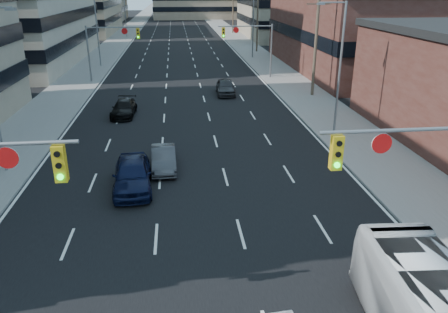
% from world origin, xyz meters
% --- Properties ---
extents(road_surface, '(18.00, 300.00, 0.02)m').
position_xyz_m(road_surface, '(0.00, 130.00, 0.01)').
color(road_surface, black).
rests_on(road_surface, ground).
extents(sidewalk_left, '(5.00, 300.00, 0.15)m').
position_xyz_m(sidewalk_left, '(-11.50, 130.00, 0.07)').
color(sidewalk_left, slate).
rests_on(sidewalk_left, ground).
extents(sidewalk_right, '(5.00, 300.00, 0.15)m').
position_xyz_m(sidewalk_right, '(11.50, 130.00, 0.07)').
color(sidewalk_right, slate).
rests_on(sidewalk_right, ground).
extents(storefront_right_mid, '(20.00, 30.00, 9.00)m').
position_xyz_m(storefront_right_mid, '(24.00, 50.00, 4.50)').
color(storefront_right_mid, '#472119').
rests_on(storefront_right_mid, ground).
extents(office_right_far, '(22.00, 28.00, 14.00)m').
position_xyz_m(office_right_far, '(25.00, 88.00, 7.00)').
color(office_right_far, gray).
rests_on(office_right_far, ground).
extents(bg_block_right, '(22.00, 22.00, 12.00)m').
position_xyz_m(bg_block_right, '(32.00, 130.00, 6.00)').
color(bg_block_right, gray).
rests_on(bg_block_right, ground).
extents(signal_near_right, '(6.59, 0.33, 6.00)m').
position_xyz_m(signal_near_right, '(7.45, 8.00, 4.33)').
color(signal_near_right, slate).
rests_on(signal_near_right, ground).
extents(signal_far_left, '(6.09, 0.33, 6.00)m').
position_xyz_m(signal_far_left, '(-7.68, 45.00, 4.30)').
color(signal_far_left, slate).
rests_on(signal_far_left, ground).
extents(signal_far_right, '(6.09, 0.33, 6.00)m').
position_xyz_m(signal_far_right, '(7.68, 45.00, 4.30)').
color(signal_far_right, slate).
rests_on(signal_far_right, ground).
extents(utility_pole_block, '(2.20, 0.28, 11.00)m').
position_xyz_m(utility_pole_block, '(12.20, 36.00, 5.78)').
color(utility_pole_block, '#4C3D2D').
rests_on(utility_pole_block, ground).
extents(utility_pole_midblock, '(2.20, 0.28, 11.00)m').
position_xyz_m(utility_pole_midblock, '(12.20, 66.00, 5.78)').
color(utility_pole_midblock, '#4C3D2D').
rests_on(utility_pole_midblock, ground).
extents(utility_pole_distant, '(2.20, 0.28, 11.00)m').
position_xyz_m(utility_pole_distant, '(12.20, 96.00, 5.78)').
color(utility_pole_distant, '#4C3D2D').
rests_on(utility_pole_distant, ground).
extents(streetlight_left_mid, '(2.03, 0.22, 9.00)m').
position_xyz_m(streetlight_left_mid, '(-10.34, 55.00, 5.05)').
color(streetlight_left_mid, slate).
rests_on(streetlight_left_mid, ground).
extents(streetlight_left_far, '(2.03, 0.22, 9.00)m').
position_xyz_m(streetlight_left_far, '(-10.34, 90.00, 5.05)').
color(streetlight_left_far, slate).
rests_on(streetlight_left_far, ground).
extents(streetlight_right_near, '(2.03, 0.22, 9.00)m').
position_xyz_m(streetlight_right_near, '(10.34, 25.00, 5.05)').
color(streetlight_right_near, slate).
rests_on(streetlight_right_near, ground).
extents(streetlight_right_far, '(2.03, 0.22, 9.00)m').
position_xyz_m(streetlight_right_far, '(10.34, 60.00, 5.05)').
color(streetlight_right_far, slate).
rests_on(streetlight_right_far, ground).
extents(sedan_blue, '(2.24, 4.91, 1.63)m').
position_xyz_m(sedan_blue, '(-3.15, 17.04, 0.82)').
color(sedan_blue, black).
rests_on(sedan_blue, ground).
extents(sedan_grey_center, '(1.50, 3.92, 1.28)m').
position_xyz_m(sedan_grey_center, '(-1.60, 19.55, 0.64)').
color(sedan_grey_center, '#38383B').
rests_on(sedan_grey_center, ground).
extents(sedan_black_far, '(1.98, 4.41, 1.25)m').
position_xyz_m(sedan_black_far, '(-5.04, 31.10, 0.63)').
color(sedan_black_far, black).
rests_on(sedan_black_far, ground).
extents(sedan_grey_right, '(1.97, 4.46, 1.49)m').
position_xyz_m(sedan_grey_right, '(4.03, 37.69, 0.75)').
color(sedan_grey_right, '#2E2E30').
rests_on(sedan_grey_right, ground).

